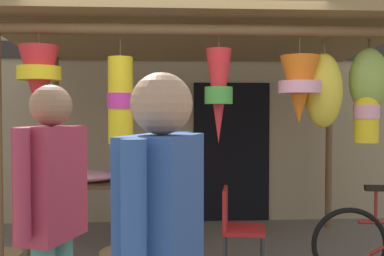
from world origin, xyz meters
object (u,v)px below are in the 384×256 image
(folding_chair, at_px, (236,223))
(passerby_at_right, at_px, (52,209))
(flower_heap_on_table, at_px, (88,176))
(display_table, at_px, (82,190))

(folding_chair, distance_m, passerby_at_right, 2.20)
(flower_heap_on_table, xyz_separation_m, passerby_at_right, (0.25, -2.58, 0.18))
(display_table, xyz_separation_m, passerby_at_right, (0.33, -2.61, 0.34))
(flower_heap_on_table, xyz_separation_m, folding_chair, (1.57, -0.90, -0.34))
(folding_chair, height_order, passerby_at_right, passerby_at_right)
(display_table, height_order, passerby_at_right, passerby_at_right)
(display_table, relative_size, flower_heap_on_table, 1.74)
(display_table, bearing_deg, passerby_at_right, -82.88)
(folding_chair, relative_size, passerby_at_right, 0.49)
(folding_chair, bearing_deg, passerby_at_right, -127.90)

